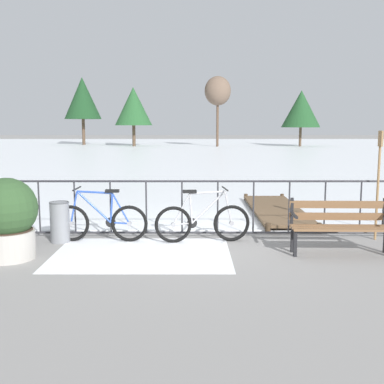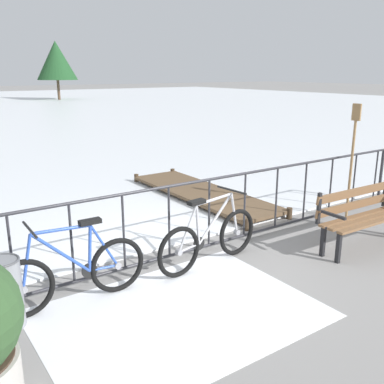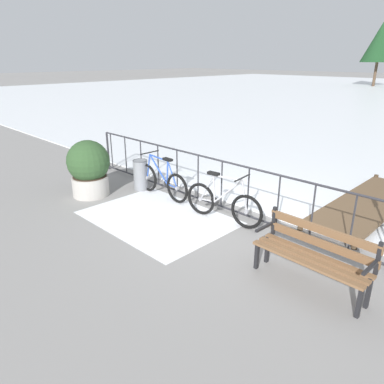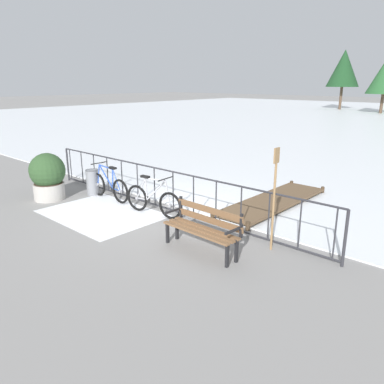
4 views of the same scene
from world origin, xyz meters
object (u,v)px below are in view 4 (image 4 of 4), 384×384
bicycle_near_railing (153,200)px  bicycle_second (109,186)px  trash_bin (92,182)px  park_bench (204,225)px  oar_upright (274,193)px  planter_with_shrub (48,176)px

bicycle_near_railing → bicycle_second: size_ratio=1.00×
bicycle_near_railing → trash_bin: bearing=-179.8°
park_bench → oar_upright: (0.94, 0.90, 0.63)m
planter_with_shrub → bicycle_second: bearing=41.2°
planter_with_shrub → trash_bin: bearing=63.2°
park_bench → bicycle_second: bearing=169.3°
bicycle_second → trash_bin: bearing=-176.3°
park_bench → trash_bin: bearing=171.4°
bicycle_near_railing → oar_upright: (3.17, 0.18, 0.77)m
park_bench → trash_bin: (-4.77, 0.72, -0.14)m
bicycle_near_railing → park_bench: size_ratio=1.06×
bicycle_second → oar_upright: size_ratio=0.86×
oar_upright → planter_with_shrub: bearing=-168.9°
oar_upright → bicycle_second: bearing=-178.4°
trash_bin → oar_upright: 5.76m
bicycle_near_railing → park_bench: (2.23, -0.72, 0.14)m
planter_with_shrub → oar_upright: (6.24, 1.23, 0.49)m
bicycle_second → park_bench: size_ratio=1.06×
park_bench → planter_with_shrub: (-5.29, -0.32, 0.14)m
planter_with_shrub → oar_upright: oar_upright is taller
bicycle_near_railing → planter_with_shrub: planter_with_shrub is taller
bicycle_near_railing → planter_with_shrub: bearing=-161.1°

